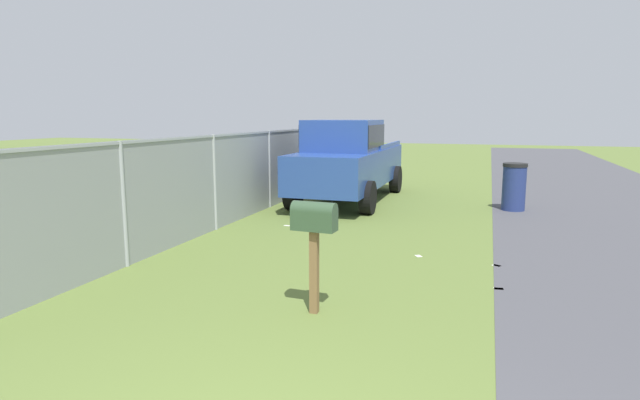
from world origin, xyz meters
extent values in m
cube|color=brown|center=(3.23, 0.54, 0.47)|extent=(0.09, 0.09, 0.95)
cube|color=#334C33|center=(3.23, 0.54, 1.06)|extent=(0.23, 0.51, 0.22)
cylinder|color=#334C33|center=(3.23, 0.54, 1.17)|extent=(0.23, 0.51, 0.20)
cube|color=red|center=(3.34, 0.54, 1.12)|extent=(0.02, 0.04, 0.18)
cube|color=#284793|center=(11.02, 2.18, 0.88)|extent=(5.44, 1.80, 0.90)
cube|color=#284793|center=(10.37, 2.18, 1.71)|extent=(1.85, 1.65, 0.76)
cube|color=black|center=(10.37, 2.18, 1.71)|extent=(1.80, 1.69, 0.53)
cube|color=#284793|center=(12.21, 1.35, 1.39)|extent=(2.83, 0.09, 0.12)
cube|color=#284793|center=(12.22, 3.00, 1.39)|extent=(2.83, 0.09, 0.12)
cylinder|color=black|center=(9.23, 1.29, 0.38)|extent=(0.76, 0.26, 0.76)
cylinder|color=black|center=(9.23, 3.08, 0.38)|extent=(0.76, 0.26, 0.76)
cylinder|color=black|center=(12.81, 1.28, 0.38)|extent=(0.76, 0.26, 0.76)
cylinder|color=black|center=(12.82, 3.07, 0.38)|extent=(0.76, 0.26, 0.76)
cylinder|color=navy|center=(10.76, -1.85, 0.51)|extent=(0.53, 0.53, 1.03)
cylinder|color=black|center=(10.76, -1.85, 1.07)|extent=(0.55, 0.55, 0.08)
cylinder|color=#9EA3A8|center=(4.11, 3.75, 0.92)|extent=(0.07, 0.07, 1.84)
cylinder|color=#9EA3A8|center=(6.75, 3.75, 0.92)|extent=(0.07, 0.07, 1.84)
cylinder|color=#9EA3A8|center=(9.40, 3.75, 0.92)|extent=(0.07, 0.07, 1.84)
cylinder|color=#9EA3A8|center=(12.04, 3.75, 0.92)|extent=(0.07, 0.07, 1.84)
cylinder|color=#9EA3A8|center=(14.68, 3.75, 0.92)|extent=(0.07, 0.07, 1.84)
cube|color=#9EA3A8|center=(8.07, 3.75, 1.81)|extent=(13.21, 0.04, 0.04)
cube|color=gray|center=(8.07, 3.75, 0.92)|extent=(13.21, 0.01, 1.84)
cube|color=silver|center=(6.00, -0.27, 0.00)|extent=(0.15, 0.14, 0.01)
cube|color=silver|center=(4.73, -1.45, 0.00)|extent=(0.10, 0.13, 0.01)
cube|color=silver|center=(5.82, -1.44, 0.00)|extent=(0.13, 0.15, 0.01)
cube|color=silver|center=(7.50, 2.56, 0.00)|extent=(0.09, 0.12, 0.01)
camera|label=1|loc=(-2.07, -1.24, 2.20)|focal=29.22mm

